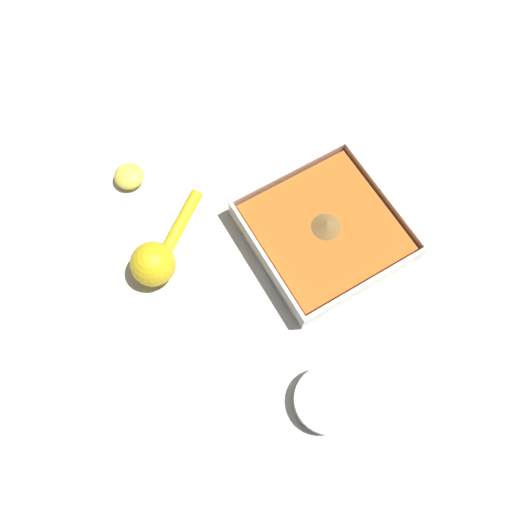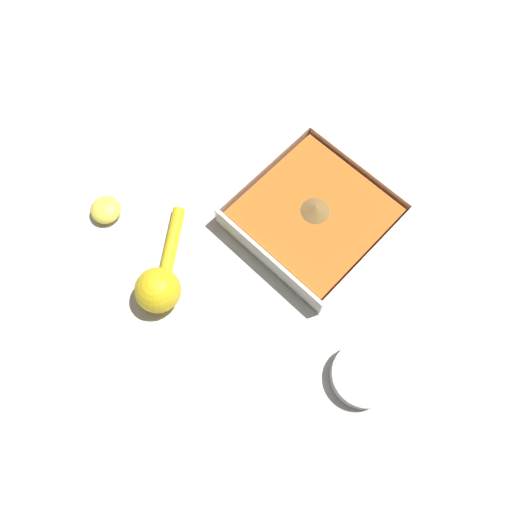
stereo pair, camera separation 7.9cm
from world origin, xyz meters
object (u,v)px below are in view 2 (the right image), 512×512
Objects in this scene: spice_bowl at (362,376)px; lemon_half at (106,210)px; square_dish at (314,216)px; lemon_squeezer at (160,284)px.

spice_bowl is 1.85× the size of lemon_half.
square_dish is at bearing 147.33° from spice_bowl.
lemon_squeezer reaches higher than square_dish.
square_dish is 1.41× the size of lemon_squeezer.
square_dish is 4.52× the size of lemon_half.
lemon_squeezer is at bearing -160.06° from spice_bowl.
spice_bowl is at bearing 10.26° from lemon_half.
spice_bowl is at bearing -32.67° from square_dish.
lemon_half is at bearing -138.37° from square_dish.
square_dish is 0.35m from lemon_half.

